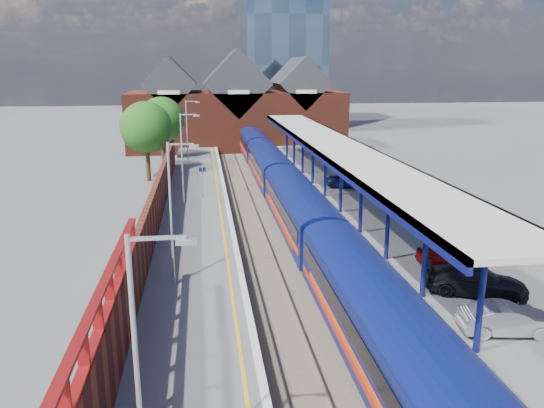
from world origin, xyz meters
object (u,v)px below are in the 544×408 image
at_px(lamp_post_a, 143,365).
at_px(parked_car_dark, 476,280).
at_px(lamp_post_c, 184,153).
at_px(parked_car_silver, 507,319).
at_px(train, 282,182).
at_px(platform_sign, 203,177).
at_px(parked_car_blue, 349,181).
at_px(parked_car_red, 455,253).
at_px(lamp_post_b, 174,205).
at_px(lamp_post_d, 188,129).

distance_m(lamp_post_a, parked_car_dark, 18.05).
xyz_separation_m(lamp_post_a, lamp_post_c, (0.00, 30.00, 0.00)).
distance_m(parked_car_silver, parked_car_dark, 3.86).
distance_m(train, platform_sign, 6.52).
height_order(lamp_post_c, parked_car_blue, lamp_post_c).
height_order(train, parked_car_red, train).
distance_m(train, lamp_post_b, 19.70).
bearing_deg(parked_car_red, lamp_post_d, 22.78).
bearing_deg(lamp_post_c, train, 13.16).
distance_m(lamp_post_a, parked_car_red, 20.95).
height_order(lamp_post_b, parked_car_silver, lamp_post_b).
height_order(lamp_post_b, lamp_post_c, same).
bearing_deg(train, parked_car_silver, -77.65).
distance_m(train, lamp_post_a, 32.92).
height_order(platform_sign, parked_car_blue, platform_sign).
bearing_deg(parked_car_dark, lamp_post_a, 153.08).
xyz_separation_m(lamp_post_b, lamp_post_d, (0.00, 32.00, 0.00)).
bearing_deg(lamp_post_d, lamp_post_a, -90.00).
distance_m(parked_car_red, parked_car_dark, 3.68).
bearing_deg(lamp_post_b, lamp_post_c, 90.00).
distance_m(lamp_post_d, parked_car_dark, 37.85).
relative_size(train, parked_car_dark, 14.23).
distance_m(lamp_post_b, parked_car_red, 15.07).
xyz_separation_m(lamp_post_a, parked_car_dark, (13.94, 10.97, -3.32)).
relative_size(train, parked_car_silver, 17.54).
bearing_deg(lamp_post_d, platform_sign, -84.44).
height_order(parked_car_silver, parked_car_blue, parked_car_silver).
relative_size(lamp_post_d, parked_car_blue, 1.76).
bearing_deg(lamp_post_a, parked_car_silver, 28.40).
bearing_deg(parked_car_silver, lamp_post_d, 26.55).
relative_size(parked_car_dark, parked_car_blue, 1.17).
distance_m(lamp_post_a, platform_sign, 32.11).
bearing_deg(train, lamp_post_c, -166.84).
relative_size(train, platform_sign, 26.36).
bearing_deg(lamp_post_b, parked_car_silver, -27.26).
distance_m(lamp_post_b, platform_sign, 18.20).
bearing_deg(train, lamp_post_a, -103.86).
distance_m(train, parked_car_silver, 25.26).
xyz_separation_m(train, platform_sign, (-6.49, 0.16, 0.57)).
height_order(lamp_post_d, parked_car_dark, lamp_post_d).
xyz_separation_m(lamp_post_c, parked_car_dark, (13.94, -19.03, -3.32)).
height_order(lamp_post_a, parked_car_dark, lamp_post_a).
xyz_separation_m(lamp_post_d, parked_car_dark, (13.94, -35.03, -3.32)).
relative_size(lamp_post_b, parked_car_red, 1.72).
distance_m(lamp_post_b, parked_car_blue, 24.82).
relative_size(lamp_post_c, lamp_post_d, 1.00).
distance_m(lamp_post_d, parked_car_red, 34.85).
bearing_deg(platform_sign, lamp_post_a, -92.44).
distance_m(parked_car_silver, parked_car_blue, 26.89).
bearing_deg(lamp_post_a, train, 76.14).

